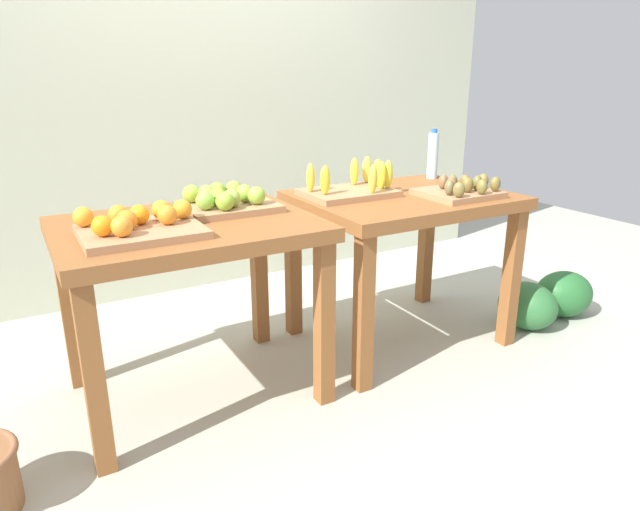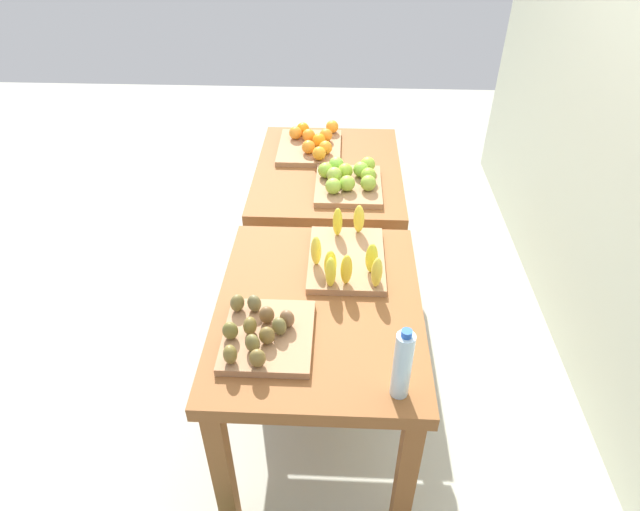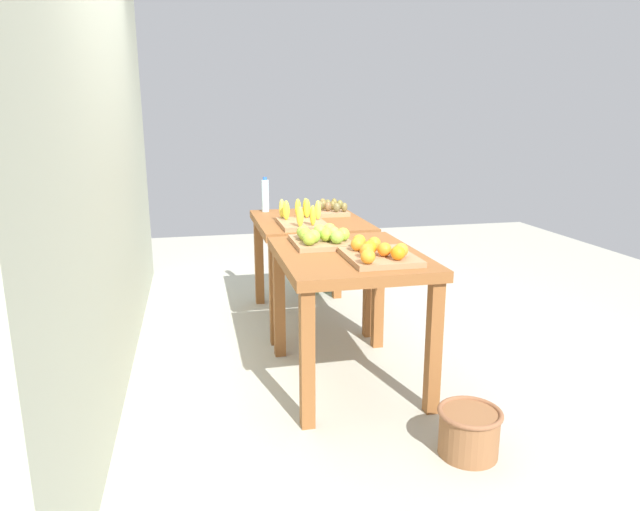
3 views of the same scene
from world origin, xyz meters
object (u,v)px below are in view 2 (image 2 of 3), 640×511
Objects in this scene: display_table_left at (328,186)px; wicker_basket at (285,192)px; banana_crate at (346,257)px; kiwi_bin at (264,333)px; orange_bin at (312,143)px; display_table_right at (319,325)px; apple_bin at (349,179)px; water_bottle at (402,365)px.

display_table_left is 3.44× the size of wicker_basket.
display_table_left is 0.90m from banana_crate.
banana_crate reaches higher than kiwi_bin.
orange_bin is at bearing 176.76° from kiwi_bin.
display_table_right is at bearing 9.99° from wicker_basket.
banana_crate is (0.66, -0.01, 0.00)m from apple_bin.
banana_crate is 0.53m from kiwi_bin.
water_bottle is at bearing 65.39° from kiwi_bin.
water_bottle is 2.62m from wicker_basket.
water_bottle is (0.66, 0.18, 0.09)m from banana_crate.
display_table_left is 2.60× the size of apple_bin.
kiwi_bin is 1.28× the size of water_bottle.
display_table_left is at bearing 21.99° from wicker_basket.
orange_bin is 1.54m from kiwi_bin.
wicker_basket is at bearing -170.01° from display_table_right.
display_table_left is 0.28m from orange_bin.
wicker_basket is (-1.08, -0.46, -0.72)m from apple_bin.
wicker_basket is at bearing -165.44° from banana_crate.
water_bottle is at bearing 12.28° from orange_bin.
orange_bin is 1.16× the size of apple_bin.
orange_bin is 1.11m from banana_crate.
display_table_right is at bearing 0.00° from display_table_left.
apple_bin is 1.15m from kiwi_bin.
apple_bin is (0.21, 0.11, 0.17)m from display_table_left.
orange_bin reaches higher than display_table_right.
display_table_left is 3.69× the size of water_bottle.
display_table_left reaches higher than wicker_basket.
orange_bin is 1.00m from wicker_basket.
banana_crate is at bearing 156.87° from display_table_right.
wicker_basket is (-0.66, -0.25, -0.72)m from orange_bin.
wicker_basket is at bearing -158.01° from display_table_left.
apple_bin is at bearing 173.02° from display_table_right.
water_bottle is at bearing 7.25° from apple_bin.
display_table_right is 0.32m from kiwi_bin.
banana_crate reaches higher than apple_bin.
water_bottle reaches higher than orange_bin.
display_table_left is at bearing -169.72° from water_bottle.
apple_bin is at bearing 179.36° from banana_crate.
display_table_right is at bearing -23.13° from banana_crate.
kiwi_bin is 0.52m from water_bottle.
kiwi_bin reaches higher than wicker_basket.
apple_bin reaches higher than wicker_basket.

